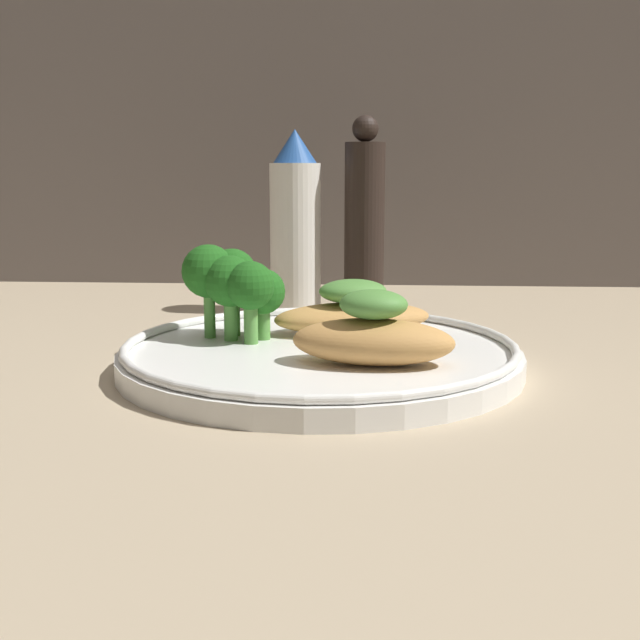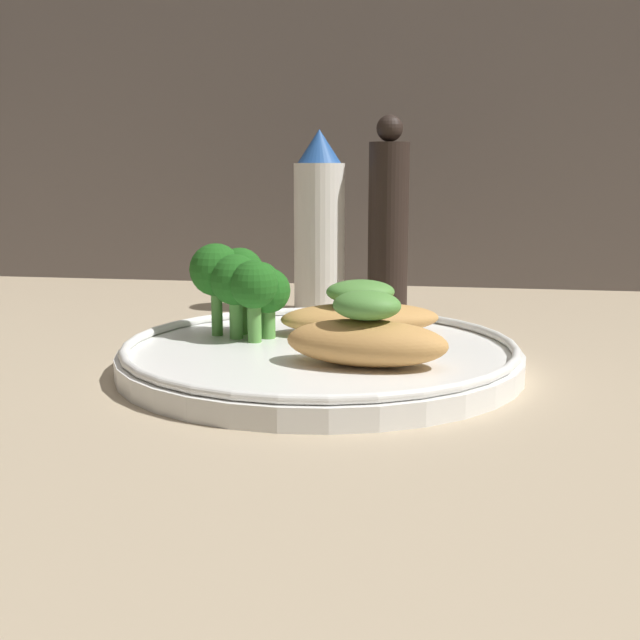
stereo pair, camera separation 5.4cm
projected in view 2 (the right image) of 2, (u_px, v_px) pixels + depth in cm
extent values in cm
cube|color=tan|center=(320.00, 376.00, 54.32)|extent=(180.00, 180.00, 1.00)
cylinder|color=white|center=(320.00, 359.00, 54.09)|extent=(27.05, 27.05, 1.40)
torus|color=white|center=(320.00, 345.00, 53.91)|extent=(26.45, 26.45, 0.60)
ellipsoid|color=tan|center=(366.00, 343.00, 49.34)|extent=(10.54, 5.82, 2.85)
ellipsoid|color=#518E3D|center=(367.00, 305.00, 48.90)|extent=(4.54, 3.78, 1.84)
ellipsoid|color=tan|center=(360.00, 318.00, 58.87)|extent=(12.64, 7.99, 2.23)
ellipsoid|color=#518E3D|center=(360.00, 292.00, 58.49)|extent=(5.90, 5.19, 1.74)
cylinder|color=#569942|center=(268.00, 322.00, 57.28)|extent=(1.06, 1.06, 2.30)
sphere|color=#1E5B19|center=(268.00, 291.00, 56.85)|extent=(3.26, 3.26, 3.26)
cylinder|color=#569942|center=(262.00, 313.00, 59.14)|extent=(0.89, 0.89, 3.00)
sphere|color=#1E5B19|center=(261.00, 280.00, 58.68)|extent=(2.65, 2.65, 2.65)
cylinder|color=#569942|center=(241.00, 311.00, 58.69)|extent=(1.03, 1.03, 3.35)
sphere|color=#1E5B19|center=(240.00, 272.00, 58.15)|extent=(3.51, 3.51, 3.51)
cylinder|color=#569942|center=(217.00, 312.00, 58.11)|extent=(0.81, 0.81, 3.48)
sphere|color=#1E5B19|center=(216.00, 270.00, 57.53)|extent=(3.81, 3.81, 3.81)
cylinder|color=#569942|center=(236.00, 318.00, 57.02)|extent=(0.93, 0.93, 2.98)
sphere|color=#1E5B19|center=(235.00, 280.00, 56.50)|extent=(3.61, 3.61, 3.61)
cylinder|color=#569942|center=(254.00, 322.00, 55.91)|extent=(0.98, 0.98, 2.90)
sphere|color=#1E5B19|center=(254.00, 284.00, 55.41)|extent=(3.37, 3.37, 3.37)
cylinder|color=white|center=(319.00, 239.00, 74.41)|extent=(4.70, 4.70, 13.81)
cone|color=#23519E|center=(319.00, 146.00, 72.82)|extent=(4.00, 4.00, 3.04)
cylinder|color=black|center=(388.00, 230.00, 73.21)|extent=(3.69, 3.69, 15.66)
sphere|color=black|center=(390.00, 128.00, 71.51)|extent=(2.40, 2.40, 2.40)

